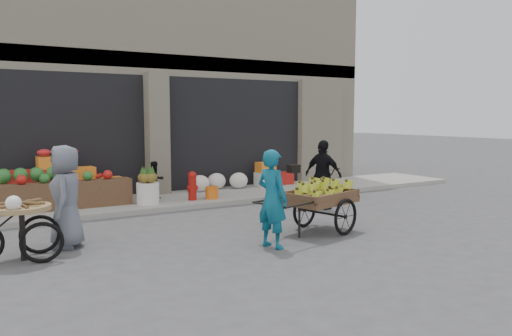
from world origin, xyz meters
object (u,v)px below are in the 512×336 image
orange_bucket (212,193)px  tricycle_cart (21,223)px  cyclist (323,175)px  vendor_woman (272,199)px  banana_cart (318,196)px  fire_hydrant (192,184)px  bicycle (319,187)px  vendor_grey (66,197)px  pineapple_bin (148,193)px  seated_person (155,180)px

orange_bucket → tricycle_cart: size_ratio=0.22×
tricycle_cart → cyclist: cyclist is taller
cyclist → vendor_woman: bearing=108.2°
orange_bucket → vendor_woman: bearing=-102.9°
vendor_woman → banana_cart: bearing=-87.0°
fire_hydrant → orange_bucket: size_ratio=2.22×
vendor_woman → fire_hydrant: bearing=-21.9°
orange_bucket → bicycle: bicycle is taller
fire_hydrant → orange_bucket: fire_hydrant is taller
banana_cart → bicycle: size_ratio=1.42×
vendor_grey → cyclist: size_ratio=1.05×
pineapple_bin → fire_hydrant: fire_hydrant is taller
fire_hydrant → seated_person: size_ratio=0.76×
seated_person → banana_cart: size_ratio=0.38×
fire_hydrant → bicycle: bearing=-32.7°
bicycle → cyclist: cyclist is taller
vendor_woman → bicycle: bearing=-64.8°
banana_cart → cyclist: (1.57, 1.81, 0.11)m
bicycle → vendor_woman: bearing=110.9°
seated_person → banana_cart: bearing=-81.4°
vendor_grey → bicycle: vendor_grey is taller
cyclist → bicycle: bearing=-46.5°
fire_hydrant → banana_cart: banana_cart is taller
seated_person → vendor_woman: 4.98m
vendor_woman → tricycle_cart: size_ratio=1.13×
banana_cart → tricycle_cart: (-4.91, 0.87, -0.13)m
seated_person → banana_cart: 4.78m
bicycle → vendor_grey: bearing=78.6°
seated_person → tricycle_cart: size_ratio=0.64×
tricycle_cart → vendor_grey: bearing=36.9°
vendor_woman → vendor_grey: 3.39m
orange_bucket → cyclist: cyclist is taller
tricycle_cart → bicycle: (6.68, 1.34, -0.11)m
fire_hydrant → vendor_woman: vendor_woman is taller
banana_cart → bicycle: 2.84m
banana_cart → vendor_grey: 4.39m
vendor_woman → vendor_grey: (-2.89, 1.76, 0.03)m
pineapple_bin → vendor_woman: (0.63, -4.37, 0.44)m
vendor_grey → bicycle: (5.96, 0.89, -0.40)m
pineapple_bin → vendor_grey: size_ratio=0.31×
pineapple_bin → bicycle: bearing=-24.9°
banana_cart → tricycle_cart: banana_cart is taller
pineapple_bin → banana_cart: banana_cart is taller
tricycle_cart → seated_person: bearing=52.2°
banana_cart → vendor_grey: (-4.19, 1.32, 0.15)m
seated_person → pineapple_bin: bearing=-133.7°
vendor_woman → bicycle: (3.06, 2.65, -0.36)m
fire_hydrant → banana_cart: size_ratio=0.29×
vendor_grey → orange_bucket: bearing=139.5°
orange_bucket → bicycle: bearing=-37.7°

